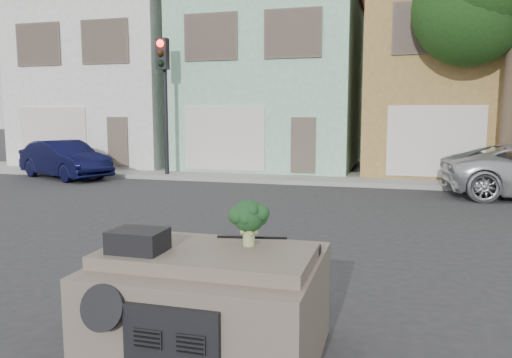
% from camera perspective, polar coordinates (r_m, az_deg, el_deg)
% --- Properties ---
extents(ground_plane, '(120.00, 120.00, 0.00)m').
position_cam_1_polar(ground_plane, '(7.83, 2.90, -10.08)').
color(ground_plane, '#303033').
rests_on(ground_plane, ground).
extents(sidewalk, '(40.00, 3.00, 0.15)m').
position_cam_1_polar(sidewalk, '(18.01, 10.21, 0.02)').
color(sidewalk, gray).
rests_on(sidewalk, ground).
extents(townhouse_white, '(7.20, 8.20, 7.55)m').
position_cam_1_polar(townhouse_white, '(25.22, -14.81, 10.39)').
color(townhouse_white, white).
rests_on(townhouse_white, ground).
extents(townhouse_mint, '(7.20, 8.20, 7.55)m').
position_cam_1_polar(townhouse_mint, '(22.43, 2.31, 11.03)').
color(townhouse_mint, '#98D2AF').
rests_on(townhouse_mint, ground).
extents(townhouse_tan, '(7.20, 8.20, 7.55)m').
position_cam_1_polar(townhouse_tan, '(21.97, 22.07, 10.58)').
color(townhouse_tan, '#A07C42').
rests_on(townhouse_tan, ground).
extents(navy_sedan, '(4.46, 3.08, 1.39)m').
position_cam_1_polar(navy_sedan, '(19.84, -20.93, 0.11)').
color(navy_sedan, black).
rests_on(navy_sedan, ground).
extents(traffic_signal, '(0.40, 0.40, 5.10)m').
position_cam_1_polar(traffic_signal, '(18.65, -10.41, 7.89)').
color(traffic_signal, black).
rests_on(traffic_signal, ground).
extents(tree_near, '(4.40, 4.00, 8.50)m').
position_cam_1_polar(tree_near, '(17.52, 27.25, 12.82)').
color(tree_near, '#1B3E14').
rests_on(tree_near, ground).
extents(car_dashboard, '(2.00, 1.80, 1.12)m').
position_cam_1_polar(car_dashboard, '(4.92, -4.94, -13.96)').
color(car_dashboard, '#675C4F').
rests_on(car_dashboard, ground).
extents(instrument_hump, '(0.48, 0.38, 0.20)m').
position_cam_1_polar(instrument_hump, '(4.65, -13.32, -6.86)').
color(instrument_hump, black).
rests_on(instrument_hump, car_dashboard).
extents(wiper_arm, '(0.69, 0.15, 0.02)m').
position_cam_1_polar(wiper_arm, '(5.01, -0.46, -6.68)').
color(wiper_arm, black).
rests_on(wiper_arm, car_dashboard).
extents(broccoli, '(0.43, 0.43, 0.45)m').
position_cam_1_polar(broccoli, '(4.69, -0.82, -4.97)').
color(broccoli, '#143316').
rests_on(broccoli, car_dashboard).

